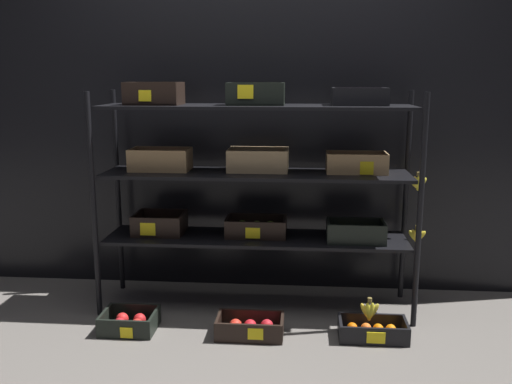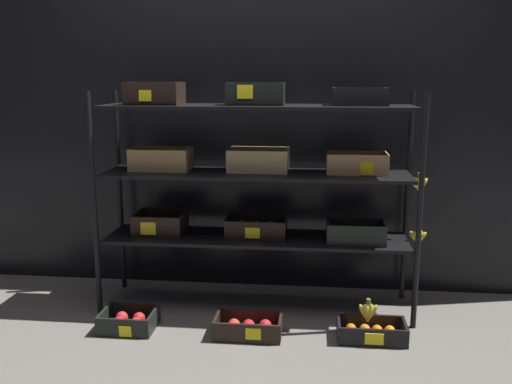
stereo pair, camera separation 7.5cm
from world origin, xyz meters
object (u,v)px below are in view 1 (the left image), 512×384
at_px(crate_ground_apple_red, 130,323).
at_px(crate_ground_tangerine, 373,331).
at_px(banana_bunch_loose, 369,311).
at_px(display_rack, 257,172).
at_px(crate_ground_left_apple_red, 250,328).

bearing_deg(crate_ground_apple_red, crate_ground_tangerine, 0.47).
xyz_separation_m(crate_ground_apple_red, banana_bunch_loose, (1.35, 0.00, 0.12)).
distance_m(crate_ground_tangerine, banana_bunch_loose, 0.12).
distance_m(display_rack, crate_ground_left_apple_red, 0.92).
bearing_deg(display_rack, crate_ground_apple_red, -149.16).
xyz_separation_m(display_rack, crate_ground_left_apple_red, (-0.00, -0.43, -0.81)).
bearing_deg(crate_ground_tangerine, display_rack, 148.95).
height_order(display_rack, crate_ground_tangerine, display_rack).
bearing_deg(display_rack, banana_bunch_loose, -32.37).
height_order(display_rack, crate_ground_left_apple_red, display_rack).
relative_size(crate_ground_apple_red, crate_ground_left_apple_red, 0.82).
distance_m(display_rack, crate_ground_tangerine, 1.13).
height_order(crate_ground_tangerine, banana_bunch_loose, banana_bunch_loose).
relative_size(crate_ground_left_apple_red, banana_bunch_loose, 2.79).
distance_m(crate_ground_apple_red, banana_bunch_loose, 1.35).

